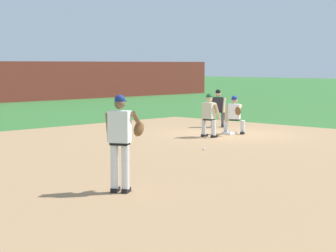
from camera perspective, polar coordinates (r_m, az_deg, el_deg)
The scene contains 8 objects.
ground_plane at distance 22.73m, azimuth 5.35°, elevation -0.73°, with size 160.00×160.00×0.00m, color #336B2D.
infield_dirt_patch at distance 17.53m, azimuth 1.98°, elevation -2.53°, with size 18.00×18.00×0.01m, color #A87F56.
first_base_bag at distance 22.73m, azimuth 5.35°, elevation -0.62°, with size 0.38×0.38×0.09m, color white.
baseball at distance 18.52m, azimuth 3.13°, elevation -2.01°, with size 0.07×0.07×0.07m, color white.
pitcher at distance 12.34m, azimuth -4.09°, elevation -0.97°, with size 0.83×0.59×1.86m.
first_baseman at distance 22.77m, azimuth 5.81°, elevation 1.12°, with size 0.83×1.00×1.34m.
baserunner at distance 21.71m, azimuth 3.59°, elevation 1.09°, with size 0.46×0.61×1.46m.
umpire at distance 25.27m, azimuth 4.38°, elevation 1.69°, with size 0.63×0.68×1.46m.
Camera 1 is at (-17.69, -14.06, 2.43)m, focal length 70.00 mm.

